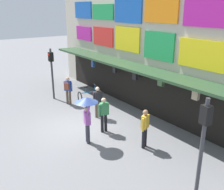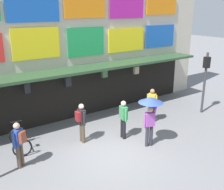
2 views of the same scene
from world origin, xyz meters
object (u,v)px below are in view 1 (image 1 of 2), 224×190
pedestrian_with_umbrella (87,107)px  pedestrian_in_purple (97,99)px  pedestrian_in_white (145,126)px  pedestrian_in_blue (68,89)px  pedestrian_in_green (104,113)px  traffic_light_near (51,66)px  bicycle_parked (88,96)px  traffic_light_far (204,133)px

pedestrian_with_umbrella → pedestrian_in_purple: bearing=138.5°
pedestrian_in_white → pedestrian_in_purple: 3.77m
pedestrian_in_blue → pedestrian_in_green: size_ratio=1.00×
pedestrian_in_purple → pedestrian_in_green: bearing=-22.9°
pedestrian_in_blue → traffic_light_near: bearing=-167.1°
bicycle_parked → pedestrian_with_umbrella: pedestrian_with_umbrella is taller
bicycle_parked → pedestrian_with_umbrella: size_ratio=0.60×
traffic_light_far → traffic_light_near: bearing=-179.9°
traffic_light_far → pedestrian_in_white: (-3.07, 0.60, -1.19)m
pedestrian_in_white → traffic_light_far: bearing=-11.2°
pedestrian_in_purple → pedestrian_in_green: same height
traffic_light_far → pedestrian_in_white: size_ratio=1.90×
traffic_light_near → pedestrian_in_purple: 4.31m
pedestrian_in_green → traffic_light_near: bearing=-179.5°
pedestrian_in_purple → pedestrian_in_green: (1.62, -0.68, -0.04)m
traffic_light_far → pedestrian_with_umbrella: (-4.77, -1.11, -0.50)m
pedestrian_with_umbrella → pedestrian_in_blue: bearing=163.1°
pedestrian_in_blue → pedestrian_in_purple: bearing=8.7°
pedestrian_with_umbrella → pedestrian_in_green: 1.40m
pedestrian_in_blue → pedestrian_in_green: same height
traffic_light_far → pedestrian_in_green: 5.35m
pedestrian_in_blue → pedestrian_with_umbrella: bearing=-16.9°
traffic_light_near → bicycle_parked: 2.93m
pedestrian_in_white → pedestrian_in_green: bearing=-165.1°
traffic_light_far → pedestrian_with_umbrella: traffic_light_far is taller
bicycle_parked → pedestrian_in_white: pedestrian_in_white is taller
pedestrian_with_umbrella → pedestrian_in_green: (-0.44, 1.14, -0.69)m
pedestrian_in_white → pedestrian_with_umbrella: 2.52m
pedestrian_in_purple → pedestrian_in_blue: same height
pedestrian_in_purple → pedestrian_with_umbrella: 2.83m
pedestrian_in_green → bicycle_parked: bearing=159.4°
pedestrian_in_blue → pedestrian_in_green: 4.26m
traffic_light_far → pedestrian_in_purple: (-6.84, 0.72, -1.16)m
traffic_light_near → pedestrian_in_blue: (1.46, 0.33, -1.16)m
pedestrian_with_umbrella → traffic_light_far: bearing=13.1°
bicycle_parked → pedestrian_in_green: pedestrian_in_green is taller
pedestrian_in_white → pedestrian_in_purple: bearing=178.3°
traffic_light_near → pedestrian_with_umbrella: (6.15, -1.09, -0.50)m
traffic_light_far → pedestrian_in_purple: traffic_light_far is taller
traffic_light_near → bicycle_parked: bearing=40.5°
bicycle_parked → pedestrian_in_purple: 2.50m
pedestrian_in_purple → pedestrian_with_umbrella: size_ratio=0.81×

